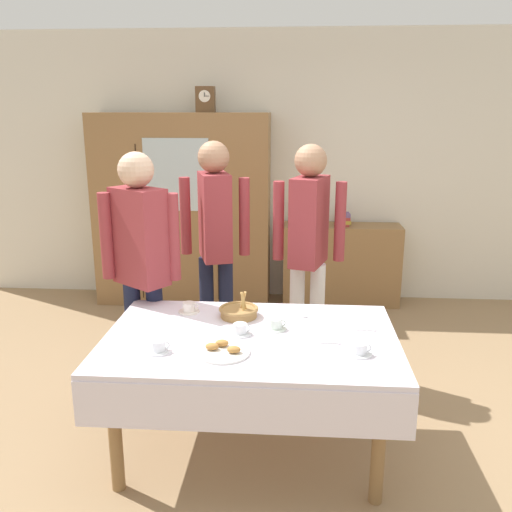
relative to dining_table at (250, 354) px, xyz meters
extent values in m
plane|color=#997A56|center=(0.00, 0.24, -0.63)|extent=(12.00, 12.00, 0.00)
cube|color=silver|center=(0.00, 2.89, 0.72)|extent=(6.40, 0.10, 2.70)
cylinder|color=olive|center=(-0.67, -0.35, -0.28)|extent=(0.07, 0.07, 0.70)
cylinder|color=olive|center=(0.67, -0.35, -0.28)|extent=(0.07, 0.07, 0.70)
cylinder|color=olive|center=(-0.67, 0.42, -0.28)|extent=(0.07, 0.07, 0.70)
cylinder|color=olive|center=(0.67, 0.42, -0.28)|extent=(0.07, 0.07, 0.70)
cube|color=silver|center=(0.00, 0.04, 0.08)|extent=(1.62, 1.06, 0.03)
cube|color=silver|center=(0.00, -0.49, -0.05)|extent=(1.62, 0.01, 0.24)
cube|color=olive|center=(-0.90, 2.59, 0.32)|extent=(1.75, 0.45, 1.91)
cube|color=silver|center=(-0.90, 2.36, 0.70)|extent=(0.63, 0.01, 0.69)
cube|color=black|center=(-1.28, 2.36, 0.23)|extent=(0.01, 0.01, 1.53)
cube|color=black|center=(-0.52, 2.36, 0.23)|extent=(0.01, 0.01, 1.53)
cube|color=brown|center=(-0.64, 2.59, 1.40)|extent=(0.18, 0.10, 0.24)
cylinder|color=white|center=(-0.64, 2.54, 1.43)|extent=(0.11, 0.01, 0.11)
cube|color=black|center=(-0.64, 2.53, 1.44)|extent=(0.00, 0.00, 0.04)
cube|color=black|center=(-0.62, 2.53, 1.43)|extent=(0.05, 0.00, 0.00)
cube|color=olive|center=(0.71, 2.64, -0.22)|extent=(1.17, 0.35, 0.82)
cube|color=#99332D|center=(0.71, 2.64, 0.20)|extent=(0.15, 0.21, 0.02)
cube|color=#B29333|center=(0.71, 2.64, 0.23)|extent=(0.15, 0.22, 0.03)
cube|color=#99332D|center=(0.71, 2.64, 0.26)|extent=(0.16, 0.18, 0.03)
cube|color=#664C7A|center=(0.71, 2.64, 0.29)|extent=(0.14, 0.17, 0.03)
cylinder|color=white|center=(-0.46, -0.21, 0.10)|extent=(0.13, 0.13, 0.01)
cylinder|color=white|center=(-0.46, -0.21, 0.13)|extent=(0.08, 0.08, 0.05)
torus|color=white|center=(-0.42, -0.21, 0.13)|extent=(0.04, 0.01, 0.04)
cylinder|color=white|center=(0.58, -0.17, 0.10)|extent=(0.13, 0.13, 0.01)
cylinder|color=white|center=(0.58, -0.17, 0.13)|extent=(0.08, 0.08, 0.05)
torus|color=white|center=(0.61, -0.17, 0.13)|extent=(0.04, 0.01, 0.04)
cylinder|color=white|center=(-0.06, 0.05, 0.10)|extent=(0.13, 0.13, 0.01)
cylinder|color=white|center=(-0.06, 0.05, 0.13)|extent=(0.08, 0.08, 0.05)
torus|color=white|center=(-0.02, 0.05, 0.13)|extent=(0.04, 0.01, 0.04)
cylinder|color=#47230F|center=(-0.06, 0.05, 0.15)|extent=(0.06, 0.06, 0.01)
cylinder|color=white|center=(-0.41, 0.37, 0.10)|extent=(0.13, 0.13, 0.01)
cylinder|color=white|center=(-0.41, 0.37, 0.13)|extent=(0.08, 0.08, 0.05)
torus|color=white|center=(-0.37, 0.37, 0.13)|extent=(0.04, 0.01, 0.04)
cylinder|color=#47230F|center=(-0.41, 0.37, 0.15)|extent=(0.06, 0.06, 0.01)
cylinder|color=silver|center=(0.13, 0.14, 0.10)|extent=(0.13, 0.13, 0.01)
cylinder|color=silver|center=(0.13, 0.14, 0.13)|extent=(0.08, 0.08, 0.05)
torus|color=silver|center=(0.17, 0.14, 0.13)|extent=(0.04, 0.01, 0.04)
cylinder|color=#47230F|center=(0.13, 0.14, 0.15)|extent=(0.06, 0.06, 0.01)
cylinder|color=#9E7542|center=(-0.10, 0.31, 0.12)|extent=(0.22, 0.22, 0.05)
torus|color=#9E7542|center=(-0.10, 0.31, 0.15)|extent=(0.24, 0.24, 0.02)
cylinder|color=tan|center=(-0.07, 0.30, 0.20)|extent=(0.03, 0.04, 0.12)
cylinder|color=tan|center=(-0.07, 0.31, 0.20)|extent=(0.04, 0.04, 0.12)
cylinder|color=tan|center=(-0.07, 0.33, 0.20)|extent=(0.04, 0.04, 0.12)
cylinder|color=white|center=(-0.12, -0.20, 0.10)|extent=(0.28, 0.28, 0.01)
ellipsoid|color=#BC7F3D|center=(-0.07, -0.22, 0.13)|extent=(0.07, 0.05, 0.04)
ellipsoid|color=#BC7F3D|center=(-0.14, -0.14, 0.13)|extent=(0.07, 0.05, 0.04)
ellipsoid|color=#BC7F3D|center=(-0.18, -0.19, 0.13)|extent=(0.07, 0.05, 0.04)
cube|color=silver|center=(0.64, 0.15, 0.10)|extent=(0.10, 0.01, 0.00)
ellipsoid|color=silver|center=(0.70, 0.15, 0.10)|extent=(0.03, 0.02, 0.01)
cube|color=silver|center=(0.25, 0.33, 0.10)|extent=(0.10, 0.01, 0.00)
ellipsoid|color=silver|center=(0.31, 0.33, 0.10)|extent=(0.03, 0.02, 0.01)
cube|color=silver|center=(0.43, -0.04, 0.10)|extent=(0.10, 0.01, 0.00)
ellipsoid|color=silver|center=(0.48, -0.04, 0.10)|extent=(0.03, 0.02, 0.01)
cylinder|color=silver|center=(0.26, 1.09, -0.21)|extent=(0.11, 0.11, 0.85)
cylinder|color=silver|center=(0.41, 1.09, -0.21)|extent=(0.11, 0.11, 0.85)
cube|color=#933338|center=(0.33, 1.09, 0.53)|extent=(0.30, 0.40, 0.63)
sphere|color=tan|center=(0.33, 1.09, 0.96)|extent=(0.23, 0.23, 0.23)
cylinder|color=#933338|center=(0.11, 1.09, 0.53)|extent=(0.08, 0.08, 0.57)
cylinder|color=#933338|center=(0.55, 1.09, 0.53)|extent=(0.08, 0.08, 0.57)
cylinder|color=#191E38|center=(-0.44, 1.18, -0.20)|extent=(0.11, 0.11, 0.85)
cylinder|color=#191E38|center=(-0.29, 1.18, -0.20)|extent=(0.11, 0.11, 0.85)
cube|color=#933338|center=(-0.36, 1.18, 0.54)|extent=(0.30, 0.40, 0.64)
sphere|color=tan|center=(-0.36, 1.18, 0.98)|extent=(0.23, 0.23, 0.23)
cylinder|color=#933338|center=(-0.58, 1.18, 0.54)|extent=(0.08, 0.08, 0.58)
cylinder|color=#933338|center=(-0.14, 1.18, 0.54)|extent=(0.08, 0.08, 0.58)
cylinder|color=#191E38|center=(-0.84, 0.59, -0.21)|extent=(0.11, 0.11, 0.84)
cylinder|color=#191E38|center=(-0.69, 0.59, -0.21)|extent=(0.11, 0.11, 0.84)
cube|color=#933338|center=(-0.76, 0.59, 0.52)|extent=(0.41, 0.37, 0.63)
sphere|color=#DBB293|center=(-0.76, 0.59, 0.94)|extent=(0.23, 0.23, 0.23)
cylinder|color=#933338|center=(-0.98, 0.59, 0.52)|extent=(0.08, 0.08, 0.56)
cylinder|color=#933338|center=(-0.54, 0.59, 0.52)|extent=(0.08, 0.08, 0.56)
camera|label=1|loc=(0.24, -2.76, 1.31)|focal=38.30mm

